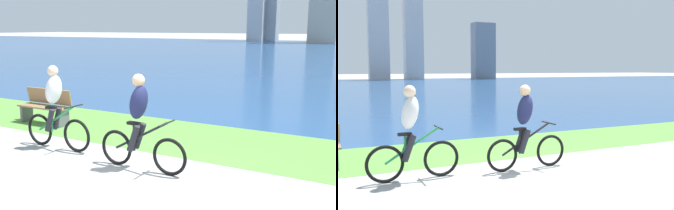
% 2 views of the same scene
% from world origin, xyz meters
% --- Properties ---
extents(ground_plane, '(300.00, 300.00, 0.00)m').
position_xyz_m(ground_plane, '(0.00, 0.00, 0.00)').
color(ground_plane, '#9E9E99').
extents(grass_strip_bayside, '(120.00, 2.79, 0.01)m').
position_xyz_m(grass_strip_bayside, '(0.00, 3.01, 0.00)').
color(grass_strip_bayside, '#59933D').
rests_on(grass_strip_bayside, ground).
extents(cyclist_lead, '(1.75, 0.52, 1.69)m').
position_xyz_m(cyclist_lead, '(-0.35, 0.72, 0.84)').
color(cyclist_lead, black).
rests_on(cyclist_lead, ground).
extents(cyclist_trailing, '(1.69, 0.52, 1.71)m').
position_xyz_m(cyclist_trailing, '(-2.56, 0.95, 0.84)').
color(cyclist_trailing, black).
rests_on(cyclist_trailing, ground).
extents(bench_near_path, '(1.50, 0.47, 0.90)m').
position_xyz_m(bench_near_path, '(-4.41, 2.44, 0.45)').
color(bench_near_path, olive).
rests_on(bench_near_path, ground).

